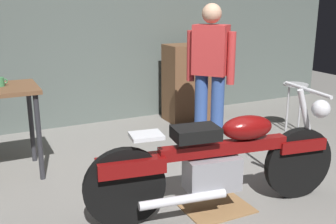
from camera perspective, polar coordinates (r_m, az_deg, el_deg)
ground_plane at (r=3.57m, az=4.81°, el=-12.91°), size 12.00×12.00×0.00m
back_wall at (r=5.72m, az=-9.80°, el=13.88°), size 8.00×0.12×3.10m
motorcycle at (r=3.31m, az=7.41°, el=-6.73°), size 2.18×0.65×1.00m
person_standing at (r=4.61m, az=6.00°, el=5.84°), size 0.41×0.46×1.67m
shop_stool at (r=5.57m, az=17.57°, el=2.41°), size 0.32×0.32×0.64m
wooden_dresser at (r=5.85m, az=3.54°, el=4.24°), size 0.80×0.47×1.10m
drip_tray at (r=3.51m, az=7.04°, el=-13.43°), size 0.56×0.40×0.01m
mug_green_speckled at (r=4.18m, az=-22.70°, el=3.96°), size 0.11×0.08×0.09m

